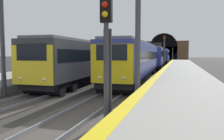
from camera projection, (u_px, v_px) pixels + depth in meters
name	position (u px, v px, depth m)	size (l,w,h in m)	color
ground_plane	(49.00, 135.00, 7.49)	(320.00, 320.00, 0.00)	#302D2B
platform_right	(189.00, 134.00, 6.16)	(112.00, 4.31, 1.05)	#9E9B93
platform_right_edge_strip	(122.00, 110.00, 6.68)	(112.00, 0.50, 0.01)	yellow
track_main_line	(49.00, 134.00, 7.49)	(160.00, 2.96, 0.21)	#423D38
train_main_approaching	(156.00, 56.00, 41.33)	(58.45, 3.25, 4.72)	navy
train_adjacent_platform	(130.00, 57.00, 40.18)	(56.97, 3.37, 3.85)	#333338
railway_signal_near	(106.00, 56.00, 7.34)	(0.39, 0.38, 4.51)	#38383D
railway_signal_mid	(164.00, 50.00, 34.61)	(0.39, 0.38, 5.58)	#38383D
railway_signal_far	(173.00, 53.00, 77.01)	(0.39, 0.38, 4.78)	#4C4C54
overhead_signal_gantry	(63.00, 5.00, 12.50)	(0.70, 8.82, 7.22)	#3F3F47
tunnel_portal	(164.00, 50.00, 92.33)	(3.06, 19.56, 10.95)	brown
catenary_mast_near	(106.00, 49.00, 48.65)	(0.22, 2.24, 7.11)	#595B60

